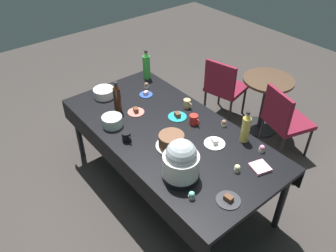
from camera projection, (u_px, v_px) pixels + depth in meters
ground at (168, 186)px, 3.58m from camera, size 9.00×9.00×0.00m
potluck_table at (168, 135)px, 3.16m from camera, size 2.20×1.10×0.75m
frosted_layer_cake at (171, 141)px, 2.91m from camera, size 0.28×0.28×0.13m
slow_cooker at (181, 162)px, 2.55m from camera, size 0.29×0.29×0.36m
glass_salad_bowl at (112, 121)px, 3.15m from camera, size 0.19×0.19×0.10m
ceramic_snack_bowl at (104, 93)px, 3.57m from camera, size 0.22×0.22×0.09m
dessert_plate_coral at (136, 111)px, 3.35m from camera, size 0.17×0.17×0.05m
dessert_plate_teal at (177, 116)px, 3.28m from camera, size 0.18×0.18×0.05m
dessert_plate_cobalt at (146, 94)px, 3.61m from camera, size 0.14×0.14×0.04m
dessert_plate_white at (215, 143)px, 2.96m from camera, size 0.19×0.19×0.05m
dessert_plate_charcoal at (228, 200)px, 2.45m from camera, size 0.18×0.18×0.05m
cupcake_rose at (237, 168)px, 2.68m from camera, size 0.05×0.05×0.07m
cupcake_vanilla at (192, 195)px, 2.45m from camera, size 0.05×0.05×0.07m
cupcake_cocoa at (195, 155)px, 2.80m from camera, size 0.05×0.05×0.07m
cupcake_lemon at (146, 85)px, 3.71m from camera, size 0.05×0.05×0.07m
cupcake_berry at (262, 149)px, 2.87m from camera, size 0.05×0.05×0.07m
cupcake_mint at (224, 123)px, 3.16m from camera, size 0.05×0.05×0.07m
soda_bottle_ginger_ale at (246, 127)px, 2.92m from camera, size 0.08×0.08×0.31m
soda_bottle_lime_soda at (146, 65)px, 3.82m from camera, size 0.08×0.08×0.34m
soda_bottle_cola at (117, 98)px, 3.29m from camera, size 0.07×0.07×0.33m
coffee_mug_red at (194, 119)px, 3.18m from camera, size 0.12×0.08×0.09m
coffee_mug_tan at (187, 104)px, 3.40m from camera, size 0.11×0.07×0.09m
coffee_mug_black at (127, 137)px, 2.98m from camera, size 0.12×0.08×0.09m
paper_napkin_stack at (260, 167)px, 2.72m from camera, size 0.17×0.17×0.02m
maroon_chair_left at (224, 86)px, 4.28m from camera, size 0.53×0.53×0.85m
maroon_chair_right at (284, 118)px, 3.72m from camera, size 0.55×0.55×0.85m
round_cafe_table at (266, 95)px, 4.09m from camera, size 0.60×0.60×0.72m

